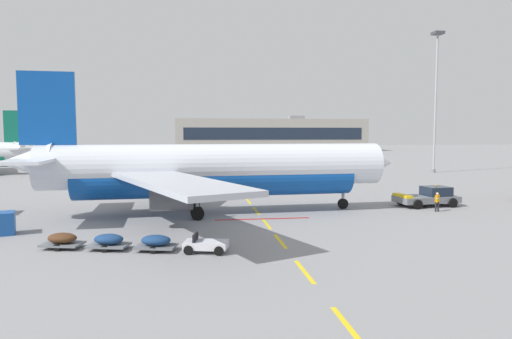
% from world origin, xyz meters
% --- Properties ---
extents(ground, '(400.00, 400.00, 0.00)m').
position_xyz_m(ground, '(40.00, 40.00, 0.00)').
color(ground, gray).
extents(apron_paint_markings, '(8.00, 94.08, 0.01)m').
position_xyz_m(apron_paint_markings, '(18.00, 36.41, 0.00)').
color(apron_paint_markings, yellow).
rests_on(apron_paint_markings, ground).
extents(airliner_foreground, '(34.80, 34.57, 12.20)m').
position_xyz_m(airliner_foreground, '(13.84, 25.18, 3.95)').
color(airliner_foreground, silver).
rests_on(airliner_foreground, ground).
extents(pushback_tug, '(6.28, 3.71, 2.08)m').
position_xyz_m(pushback_tug, '(35.22, 26.47, 0.90)').
color(pushback_tug, slate).
rests_on(pushback_tug, ground).
extents(baggage_train, '(11.62, 4.15, 1.14)m').
position_xyz_m(baggage_train, '(8.58, 13.09, 0.53)').
color(baggage_train, silver).
rests_on(baggage_train, ground).
extents(ground_crew_worker, '(0.62, 0.50, 1.77)m').
position_xyz_m(ground_crew_worker, '(34.35, 23.33, 1.01)').
color(ground_crew_worker, '#232328').
rests_on(ground_crew_worker, ground).
extents(uld_cargo_container, '(1.98, 1.95, 1.60)m').
position_xyz_m(uld_cargo_container, '(-1.14, 18.75, 0.80)').
color(uld_cargo_container, '#194C9E').
rests_on(uld_cargo_container, ground).
extents(apron_light_mast_far, '(1.80, 1.80, 25.12)m').
position_xyz_m(apron_light_mast_far, '(55.52, 61.78, 15.60)').
color(apron_light_mast_far, slate).
rests_on(apron_light_mast_far, ground).
extents(terminal_satellite, '(74.34, 25.83, 14.13)m').
position_xyz_m(terminal_satellite, '(42.69, 166.64, 6.28)').
color(terminal_satellite, '#9E998E').
rests_on(terminal_satellite, ground).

